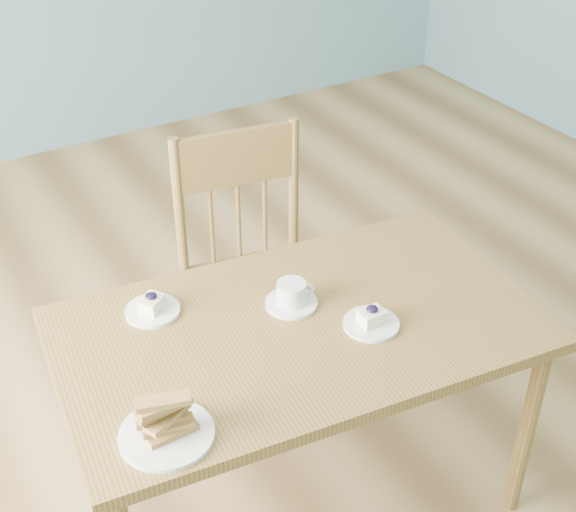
{
  "coord_description": "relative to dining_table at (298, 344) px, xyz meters",
  "views": [
    {
      "loc": [
        -1.05,
        -1.66,
        2.01
      ],
      "look_at": [
        -0.18,
        -0.2,
        0.87
      ],
      "focal_mm": 50.0,
      "sensor_mm": 36.0,
      "label": 1
    }
  ],
  "objects": [
    {
      "name": "room",
      "position": [
        0.18,
        0.25,
        0.74
      ],
      "size": [
        5.01,
        5.01,
        2.71
      ],
      "color": "#9F7A4A",
      "rests_on": "ground"
    },
    {
      "name": "dining_table",
      "position": [
        0.0,
        0.0,
        0.0
      ],
      "size": [
        1.34,
        0.85,
        0.68
      ],
      "rotation": [
        0.0,
        0.0,
        -0.11
      ],
      "color": "olive",
      "rests_on": "ground"
    },
    {
      "name": "dining_chair",
      "position": [
        0.13,
        0.49,
        -0.12
      ],
      "size": [
        0.49,
        0.48,
        0.96
      ],
      "rotation": [
        0.0,
        0.0,
        -0.15
      ],
      "color": "olive",
      "rests_on": "ground"
    },
    {
      "name": "cheesecake_plate_near",
      "position": [
        0.16,
        -0.1,
        0.08
      ],
      "size": [
        0.15,
        0.15,
        0.06
      ],
      "rotation": [
        0.0,
        0.0,
        0.0
      ],
      "color": "silver",
      "rests_on": "dining_table"
    },
    {
      "name": "cheesecake_plate_far",
      "position": [
        -0.31,
        0.24,
        0.08
      ],
      "size": [
        0.15,
        0.15,
        0.06
      ],
      "rotation": [
        0.0,
        0.0,
        0.61
      ],
      "color": "silver",
      "rests_on": "dining_table"
    },
    {
      "name": "coffee_cup",
      "position": [
        0.03,
        0.08,
        0.1
      ],
      "size": [
        0.14,
        0.14,
        0.07
      ],
      "rotation": [
        0.0,
        0.0,
        -0.27
      ],
      "color": "silver",
      "rests_on": "dining_table"
    },
    {
      "name": "biscotti_plate",
      "position": [
        -0.46,
        -0.19,
        0.11
      ],
      "size": [
        0.22,
        0.22,
        0.13
      ],
      "rotation": [
        0.0,
        0.0,
        0.13
      ],
      "color": "silver",
      "rests_on": "dining_table"
    }
  ]
}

